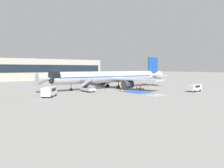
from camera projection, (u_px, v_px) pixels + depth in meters
name	position (u px, v px, depth m)	size (l,w,h in m)	color
ground_plane	(109.00, 89.00, 68.21)	(600.00, 600.00, 0.00)	gray
apron_leadline_yellow	(109.00, 88.00, 69.19)	(0.20, 81.33, 0.01)	gold
apron_stand_patch_blue	(136.00, 92.00, 58.97)	(5.76, 8.37, 0.01)	#2856A8
apron_walkway_bar_0	(152.00, 96.00, 51.17)	(0.44, 3.60, 0.01)	silver
apron_walkway_bar_1	(155.00, 95.00, 51.88)	(0.44, 3.60, 0.01)	silver
apron_walkway_bar_2	(159.00, 95.00, 52.59)	(0.44, 3.60, 0.01)	silver
apron_walkway_bar_3	(162.00, 94.00, 53.30)	(0.44, 3.60, 0.01)	silver
airliner	(110.00, 77.00, 69.34)	(46.58, 34.52, 10.48)	#B7BCC4
boarding_stairs_forward	(88.00, 88.00, 59.48)	(2.26, 5.26, 3.86)	#ADB2BA
fuel_tanker	(99.00, 79.00, 90.88)	(10.93, 3.36, 3.45)	#38383D
service_van_0	(195.00, 87.00, 59.61)	(4.33, 2.00, 1.94)	silver
service_van_1	(49.00, 91.00, 48.90)	(4.73, 5.12, 2.17)	silver
baggage_cart	(140.00, 88.00, 67.44)	(2.01, 2.86, 0.87)	gray
ground_crew_0	(140.00, 84.00, 73.25)	(0.39, 0.49, 1.73)	#191E38
ground_crew_1	(121.00, 87.00, 63.43)	(0.47, 0.31, 1.59)	#2D2D33
ground_crew_2	(148.00, 84.00, 75.72)	(0.48, 0.45, 1.64)	black
traffic_cone_0	(122.00, 90.00, 62.71)	(0.48, 0.48, 0.53)	orange
traffic_cone_1	(158.00, 87.00, 71.49)	(0.42, 0.42, 0.47)	orange
terminal_building	(38.00, 70.00, 119.45)	(73.20, 12.10, 11.35)	#B2AD9E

